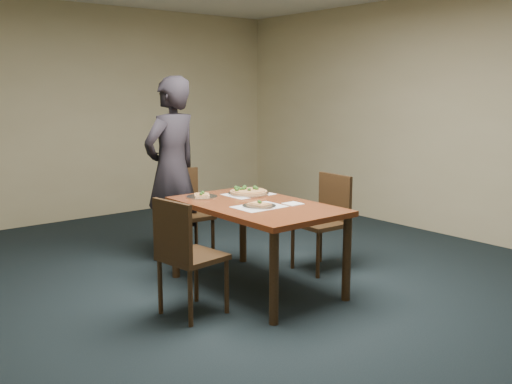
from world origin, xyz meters
TOP-DOWN VIEW (x-y plane):
  - ground at (0.00, 0.00)m, footprint 8.00×8.00m
  - room_shell at (0.00, 0.00)m, footprint 8.00×8.00m
  - dining_table at (0.07, 0.41)m, footprint 0.90×1.50m
  - chair_far at (0.08, 1.58)m, footprint 0.46×0.46m
  - chair_left at (-0.75, 0.26)m, footprint 0.47×0.47m
  - chair_right at (0.94, 0.43)m, footprint 0.44×0.44m
  - diner at (-0.02, 1.64)m, footprint 0.76×0.59m
  - placemat_main at (0.28, 0.79)m, footprint 0.42×0.32m
  - placemat_near at (-0.00, 0.29)m, footprint 0.40×0.30m
  - pizza_pan at (0.28, 0.79)m, footprint 0.38×0.38m
  - slice_plate_near at (-0.00, 0.29)m, footprint 0.28×0.28m
  - slice_plate_far at (-0.13, 0.94)m, footprint 0.28×0.28m
  - napkin at (0.30, 0.19)m, footprint 0.14×0.14m

SIDE VIEW (x-z plane):
  - ground at x=0.00m, z-range 0.00..0.00m
  - chair_far at x=0.08m, z-range 0.06..0.97m
  - chair_left at x=-0.75m, z-range 0.06..0.97m
  - chair_right at x=0.94m, z-range 0.06..0.97m
  - dining_table at x=0.07m, z-range 0.28..1.03m
  - placemat_main at x=0.28m, z-range 0.75..0.75m
  - placemat_near at x=0.00m, z-range 0.75..0.75m
  - napkin at x=0.30m, z-range 0.75..0.76m
  - slice_plate_far at x=-0.13m, z-range 0.73..0.79m
  - slice_plate_near at x=0.00m, z-range 0.74..0.79m
  - pizza_pan at x=0.28m, z-range 0.74..0.81m
  - diner at x=-0.02m, z-range 0.00..1.84m
  - room_shell at x=0.00m, z-range -2.26..5.74m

